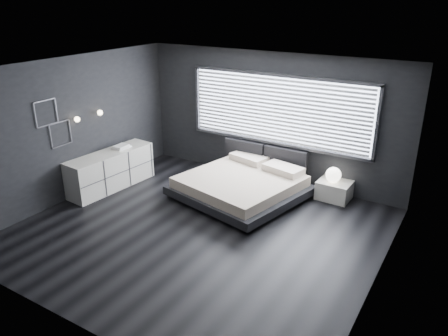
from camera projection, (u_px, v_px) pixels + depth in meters
The scene contains 12 objects.
room at pixel (197, 156), 7.18m from camera, with size 6.04×6.00×2.80m.
window at pixel (278, 110), 9.14m from camera, with size 4.14×0.09×1.52m.
headboard at pixel (265, 156), 9.60m from camera, with size 1.96×0.16×0.52m.
sconce_near at pixel (77, 119), 8.53m from camera, with size 0.18×0.11×0.11m.
sconce_far at pixel (100, 113), 9.01m from camera, with size 0.18×0.11×0.11m.
wall_art_upper at pixel (46, 113), 8.01m from camera, with size 0.01×0.48×0.48m.
wall_art_lower at pixel (61, 134), 8.38m from camera, with size 0.01×0.48×0.48m.
bed at pixel (242, 185), 8.88m from camera, with size 2.69×2.61×0.59m.
nightstand at pixel (334, 190), 8.84m from camera, with size 0.65×0.54×0.38m, color silver.
orb_lamp at pixel (333, 175), 8.69m from camera, with size 0.31×0.31×0.31m, color white.
dresser at pixel (111, 170), 9.28m from camera, with size 0.73×2.02×0.79m.
book_stack at pixel (121, 147), 9.37m from camera, with size 0.29×0.37×0.07m.
Camera 1 is at (3.87, -5.52, 3.91)m, focal length 35.00 mm.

